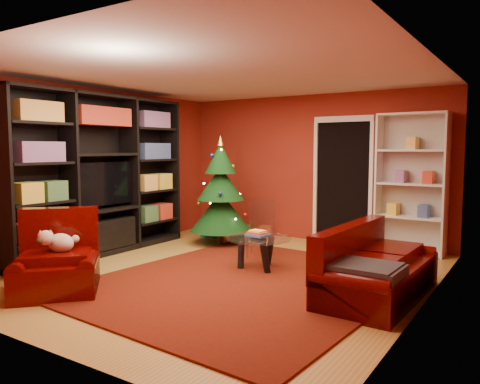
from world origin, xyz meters
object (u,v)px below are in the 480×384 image
Objects in this scene: rug at (245,283)px; acrylic_chair at (260,232)px; gift_box_teal at (212,228)px; armchair at (56,260)px; gift_box_red at (266,231)px; christmas_tree at (221,191)px; gift_box_green at (241,233)px; white_bookshelf at (411,184)px; sofa at (379,261)px; dog at (61,243)px; media_unit at (100,175)px; coffee_table at (259,253)px.

rug is 1.43m from acrylic_chair.
gift_box_teal is 0.33× the size of armchair.
armchair is at bearing -81.59° from gift_box_teal.
acrylic_chair reaches higher than armchair.
acrylic_chair is at bearing -63.47° from gift_box_red.
christmas_tree is (-1.64, 1.81, 0.90)m from rug.
gift_box_teal is 1.13× the size of gift_box_green.
white_bookshelf is 2.56m from sofa.
acrylic_chair reaches higher than dog.
christmas_tree is 6.67× the size of gift_box_green.
dog is at bearing -54.00° from media_unit.
gift_box_red is (-1.28, 2.76, 0.09)m from rug.
rug is 1.74× the size of white_bookshelf.
rug is 13.91× the size of gift_box_green.
armchair is 2.96m from acrylic_chair.
rug is 12.33× the size of gift_box_teal.
armchair is 0.52× the size of sofa.
armchair is (-0.13, -3.68, 0.24)m from gift_box_green.
coffee_table reaches higher than gift_box_red.
dog is at bearing -94.46° from gift_box_red.
white_bookshelf is at bearing 12.88° from gift_box_green.
gift_box_green is 0.15× the size of sofa.
gift_box_teal is 1.50× the size of gift_box_red.
sofa is 2.25m from acrylic_chair.
gift_box_teal is 4.14m from sofa.
white_bookshelf is 2.56× the size of coffee_table.
gift_box_green is 0.12× the size of white_bookshelf.
white_bookshelf is at bearing 56.00° from coffee_table.
christmas_tree is at bearing 141.22° from coffee_table.
media_unit is 2.20m from armchair.
armchair reaches higher than gift_box_red.
media_unit is at bearing -124.77° from christmas_tree.
rug is 0.70m from coffee_table.
gift_box_teal reaches higher than gift_box_red.
coffee_table is (1.42, 2.06, -0.34)m from dog.
sofa is at bearing 13.57° from rug.
gift_box_teal is 2.54m from coffee_table.
acrylic_chair reaches higher than coffee_table.
gift_box_teal is at bearing 140.78° from coffee_table.
gift_box_teal is at bearing 128.61° from acrylic_chair.
gift_box_green is (0.68, -0.06, -0.02)m from gift_box_teal.
media_unit is 4.09× the size of acrylic_chair.
gift_box_green is 0.32× the size of coffee_table.
white_bookshelf is 2.86× the size of acrylic_chair.
gift_box_green is at bearing 115.28° from acrylic_chair.
acrylic_chair is at bearing 22.41° from dog.
gift_box_teal is 3.78m from armchair.
sofa is 2.37× the size of acrylic_chair.
gift_box_green is 0.36× the size of acrylic_chair.
media_unit reaches higher than armchair.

